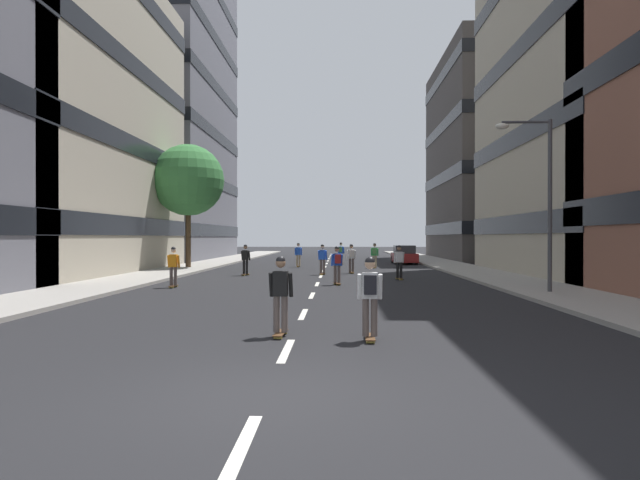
{
  "coord_description": "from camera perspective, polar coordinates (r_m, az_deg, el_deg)",
  "views": [
    {
      "loc": [
        1.01,
        -7.57,
        2.19
      ],
      "look_at": [
        0.0,
        21.78,
        2.04
      ],
      "focal_mm": 30.85,
      "sensor_mm": 36.0,
      "label": 1
    }
  ],
  "objects": [
    {
      "name": "skater_5",
      "position": [
        24.7,
        -14.97,
        -2.52
      ],
      "size": [
        0.53,
        0.9,
        1.78
      ],
      "color": "brown",
      "rests_on": "ground_plane"
    },
    {
      "name": "skater_8",
      "position": [
        28.57,
        8.22,
        -2.13
      ],
      "size": [
        0.56,
        0.92,
        1.78
      ],
      "color": "brown",
      "rests_on": "ground_plane"
    },
    {
      "name": "skater_0",
      "position": [
        25.19,
        1.79,
        -2.38
      ],
      "size": [
        0.57,
        0.92,
        1.78
      ],
      "color": "brown",
      "rests_on": "ground_plane"
    },
    {
      "name": "building_left_mid",
      "position": [
        37.9,
        -28.65,
        11.49
      ],
      "size": [
        13.79,
        21.14,
        18.96
      ],
      "color": "#B2A893",
      "rests_on": "ground_plane"
    },
    {
      "name": "skater_6",
      "position": [
        44.0,
        2.18,
        -1.24
      ],
      "size": [
        0.57,
        0.92,
        1.78
      ],
      "color": "brown",
      "rests_on": "ground_plane"
    },
    {
      "name": "streetlamp_right",
      "position": [
        22.42,
        21.86,
        5.25
      ],
      "size": [
        2.13,
        0.3,
        6.5
      ],
      "color": "#3F3F44",
      "rests_on": "sidewalk_right"
    },
    {
      "name": "sidewalk_right",
      "position": [
        41.32,
        13.6,
        -2.65
      ],
      "size": [
        3.51,
        80.29,
        0.14
      ],
      "primitive_type": "cube",
      "color": "#9E9991",
      "rests_on": "ground_plane"
    },
    {
      "name": "skater_2",
      "position": [
        31.91,
        0.26,
        -1.87
      ],
      "size": [
        0.57,
        0.92,
        1.78
      ],
      "color": "brown",
      "rests_on": "ground_plane"
    },
    {
      "name": "skater_10",
      "position": [
        33.19,
        3.28,
        -1.74
      ],
      "size": [
        0.56,
        0.92,
        1.78
      ],
      "color": "brown",
      "rests_on": "ground_plane"
    },
    {
      "name": "street_tree_near",
      "position": [
        38.92,
        -13.51,
        6.04
      ],
      "size": [
        4.89,
        4.89,
        8.41
      ],
      "color": "#4C3823",
      "rests_on": "sidewalk_left"
    },
    {
      "name": "skater_1",
      "position": [
        31.62,
        -7.74,
        -1.89
      ],
      "size": [
        0.57,
        0.92,
        1.78
      ],
      "color": "brown",
      "rests_on": "ground_plane"
    },
    {
      "name": "skater_3",
      "position": [
        11.7,
        5.2,
        -5.48
      ],
      "size": [
        0.53,
        0.9,
        1.78
      ],
      "color": "brown",
      "rests_on": "ground_plane"
    },
    {
      "name": "parked_car_near",
      "position": [
        45.65,
        8.72,
        -1.58
      ],
      "size": [
        1.82,
        4.4,
        1.52
      ],
      "color": "maroon",
      "rests_on": "ground_plane"
    },
    {
      "name": "skater_4",
      "position": [
        40.29,
        -2.26,
        -1.42
      ],
      "size": [
        0.53,
        0.9,
        1.78
      ],
      "color": "brown",
      "rests_on": "ground_plane"
    },
    {
      "name": "lane_markings",
      "position": [
        38.15,
        0.45,
        -2.99
      ],
      "size": [
        0.16,
        67.2,
        0.01
      ],
      "color": "silver",
      "rests_on": "ground_plane"
    },
    {
      "name": "ground_plane",
      "position": [
        36.85,
        0.4,
        -3.11
      ],
      "size": [
        175.19,
        175.19,
        0.0
      ],
      "primitive_type": "plane",
      "color": "black"
    },
    {
      "name": "building_left_far",
      "position": [
        60.13,
        -17.18,
        16.48
      ],
      "size": [
        13.79,
        20.67,
        37.74
      ],
      "color": "slate",
      "rests_on": "ground_plane"
    },
    {
      "name": "skater_9",
      "position": [
        12.2,
        -4.11,
        -5.39
      ],
      "size": [
        0.55,
        0.91,
        1.78
      ],
      "color": "brown",
      "rests_on": "ground_plane"
    },
    {
      "name": "building_right_mid",
      "position": [
        37.57,
        29.86,
        15.88
      ],
      "size": [
        13.79,
        18.21,
        24.44
      ],
      "color": "#B2A893",
      "rests_on": "ground_plane"
    },
    {
      "name": "building_right_far",
      "position": [
        57.65,
        19.2,
        8.09
      ],
      "size": [
        13.79,
        18.84,
        19.87
      ],
      "color": "#4C4744",
      "rests_on": "ground_plane"
    },
    {
      "name": "sidewalk_left",
      "position": [
        41.77,
        -12.37,
        -2.62
      ],
      "size": [
        3.51,
        80.29,
        0.14
      ],
      "primitive_type": "cube",
      "color": "#9E9991",
      "rests_on": "ground_plane"
    },
    {
      "name": "skater_7",
      "position": [
        39.04,
        5.68,
        -1.43
      ],
      "size": [
        0.56,
        0.92,
        1.78
      ],
      "color": "brown",
      "rests_on": "ground_plane"
    }
  ]
}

